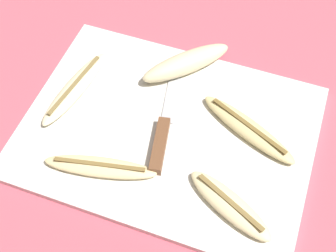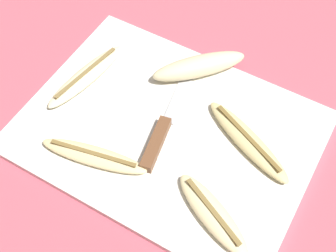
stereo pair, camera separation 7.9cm
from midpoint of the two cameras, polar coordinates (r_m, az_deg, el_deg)
ground_plane at (r=0.80m, az=-2.79°, el=-1.08°), size 4.00×4.00×0.00m
cutting_board at (r=0.80m, az=-2.81°, el=-0.85°), size 0.49×0.36×0.01m
knife at (r=0.78m, az=-3.39°, el=-1.39°), size 0.06×0.23×0.02m
banana_spotted_left at (r=0.79m, az=6.97°, el=-0.54°), size 0.19×0.12×0.02m
banana_soft_right at (r=0.72m, az=4.44°, el=-9.83°), size 0.16×0.11×0.02m
banana_cream_curved at (r=0.86m, az=-0.39°, el=7.54°), size 0.15×0.16×0.04m
banana_pale_long at (r=0.86m, az=-13.84°, el=4.36°), size 0.07×0.19×0.02m
banana_ripe_center at (r=0.76m, az=-11.21°, el=-5.16°), size 0.19×0.07×0.02m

